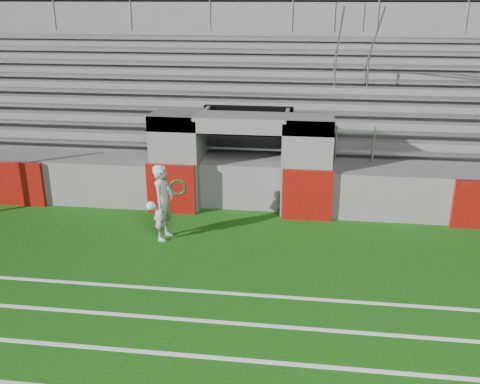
# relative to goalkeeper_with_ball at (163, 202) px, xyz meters

# --- Properties ---
(ground) EXTENTS (90.00, 90.00, 0.00)m
(ground) POSITION_rel_goalkeeper_with_ball_xyz_m (1.57, -1.35, -0.92)
(ground) COLOR #11460B
(ground) RESTS_ON ground
(stadium_structure) EXTENTS (26.00, 8.48, 5.42)m
(stadium_structure) POSITION_rel_goalkeeper_with_ball_xyz_m (1.57, 6.62, 0.57)
(stadium_structure) COLOR #5F5D5A
(stadium_structure) RESTS_ON ground
(goalkeeper_with_ball) EXTENTS (0.62, 0.74, 1.84)m
(goalkeeper_with_ball) POSITION_rel_goalkeeper_with_ball_xyz_m (0.00, 0.00, 0.00)
(goalkeeper_with_ball) COLOR #ACAFB6
(goalkeeper_with_ball) RESTS_ON ground
(hose_coil) EXTENTS (0.56, 0.15, 0.56)m
(hose_coil) POSITION_rel_goalkeeper_with_ball_xyz_m (-0.03, 1.58, -0.16)
(hose_coil) COLOR #0D4517
(hose_coil) RESTS_ON ground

